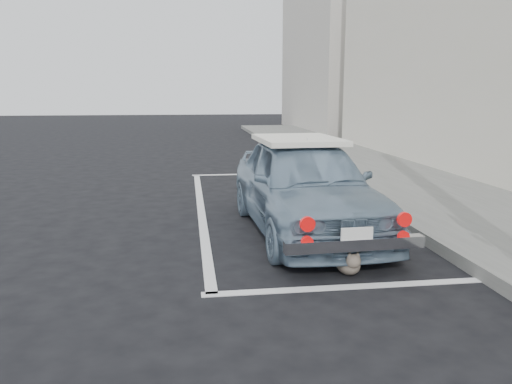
# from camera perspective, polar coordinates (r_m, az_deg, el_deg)

# --- Properties ---
(ground) EXTENTS (80.00, 80.00, 0.00)m
(ground) POSITION_cam_1_polar(r_m,az_deg,el_deg) (5.38, 4.39, -9.07)
(ground) COLOR black
(ground) RESTS_ON ground
(sidewalk) EXTENTS (2.80, 40.00, 0.15)m
(sidewalk) POSITION_cam_1_polar(r_m,az_deg,el_deg) (8.35, 23.34, -2.09)
(sidewalk) COLOR #61625D
(sidewalk) RESTS_ON ground
(building_far) EXTENTS (3.50, 10.00, 8.00)m
(building_far) POSITION_cam_1_polar(r_m,az_deg,el_deg) (26.11, 9.10, 15.80)
(building_far) COLOR #BDB7AB
(building_far) RESTS_ON ground
(pline_rear) EXTENTS (3.00, 0.12, 0.01)m
(pline_rear) POSITION_cam_1_polar(r_m,az_deg,el_deg) (5.06, 11.24, -10.56)
(pline_rear) COLOR silver
(pline_rear) RESTS_ON ground
(pline_front) EXTENTS (3.00, 0.12, 0.01)m
(pline_front) POSITION_cam_1_polar(r_m,az_deg,el_deg) (11.69, 0.08, 2.08)
(pline_front) COLOR silver
(pline_front) RESTS_ON ground
(pline_side) EXTENTS (0.12, 7.00, 0.01)m
(pline_side) POSITION_cam_1_polar(r_m,az_deg,el_deg) (8.15, -6.30, -2.03)
(pline_side) COLOR silver
(pline_side) RESTS_ON ground
(retro_coupe) EXTENTS (1.70, 3.88, 1.30)m
(retro_coupe) POSITION_cam_1_polar(r_m,az_deg,el_deg) (6.76, 5.58, 0.86)
(retro_coupe) COLOR #758FA6
(retro_coupe) RESTS_ON ground
(cat) EXTENTS (0.25, 0.57, 0.30)m
(cat) POSITION_cam_1_polar(r_m,az_deg,el_deg) (5.34, 10.54, -7.84)
(cat) COLOR #766A5A
(cat) RESTS_ON ground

